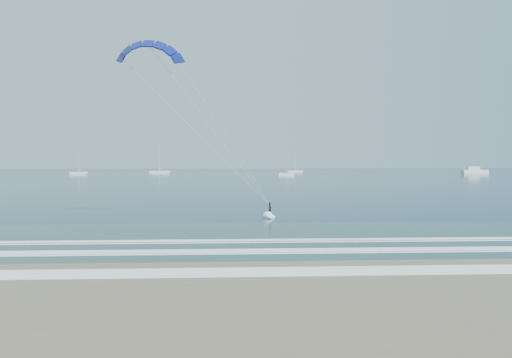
{
  "coord_description": "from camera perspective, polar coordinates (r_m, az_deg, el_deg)",
  "views": [
    {
      "loc": [
        -1.03,
        -23.72,
        5.71
      ],
      "look_at": [
        1.18,
        22.11,
        4.09
      ],
      "focal_mm": 32.0,
      "sensor_mm": 36.0,
      "label": 1
    }
  ],
  "objects": [
    {
      "name": "ground",
      "position": [
        24.42,
        -0.28,
        -11.5
      ],
      "size": [
        900.0,
        900.0,
        0.0
      ],
      "primitive_type": "plane",
      "color": "#072D43",
      "rests_on": "ground"
    },
    {
      "name": "kitesurfer_rig",
      "position": [
        44.3,
        -5.29,
        5.99
      ],
      "size": [
        15.97,
        9.3,
        17.54
      ],
      "color": "#C7D418",
      "rests_on": "ground"
    },
    {
      "name": "motor_yacht",
      "position": [
        271.99,
        25.62,
        0.94
      ],
      "size": [
        13.66,
        3.64,
        5.82
      ],
      "color": "silver",
      "rests_on": "ground"
    },
    {
      "name": "sailboat_1",
      "position": [
        244.16,
        -21.32,
        0.71
      ],
      "size": [
        8.17,
        2.4,
        11.29
      ],
      "color": "silver",
      "rests_on": "ground"
    },
    {
      "name": "sailboat_2",
      "position": [
        259.27,
        -11.97,
        0.87
      ],
      "size": [
        10.73,
        2.4,
        14.19
      ],
      "color": "silver",
      "rests_on": "ground"
    },
    {
      "name": "sailboat_3",
      "position": [
        209.58,
        3.79,
        0.64
      ],
      "size": [
        7.06,
        2.4,
        10.02
      ],
      "color": "silver",
      "rests_on": "ground"
    },
    {
      "name": "sailboat_4",
      "position": [
        274.93,
        4.92,
        0.97
      ],
      "size": [
        8.51,
        2.4,
        11.6
      ],
      "color": "silver",
      "rests_on": "ground"
    }
  ]
}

